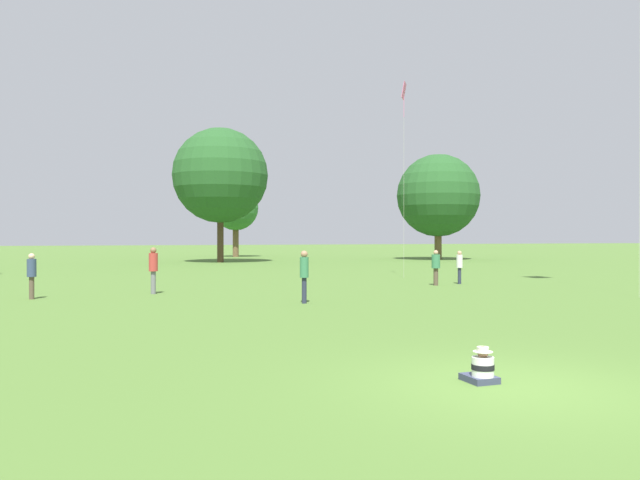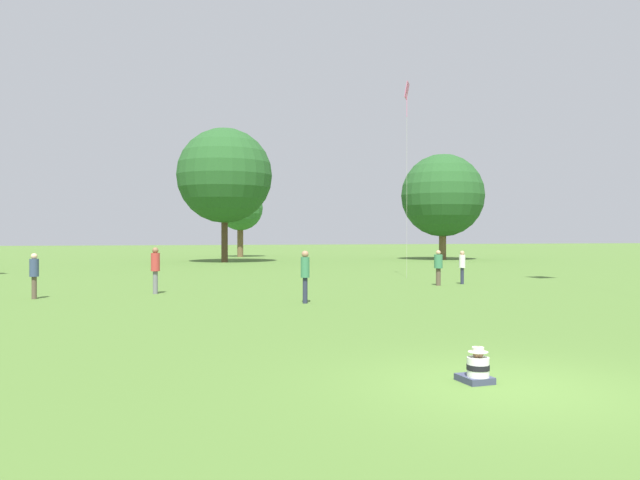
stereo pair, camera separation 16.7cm
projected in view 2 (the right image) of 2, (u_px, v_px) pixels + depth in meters
ground_plane at (508, 387)px, 9.06m from camera, size 300.00×300.00×0.00m
seated_toddler at (477, 369)px, 9.32m from camera, size 0.42×0.53×0.55m
person_standing_0 at (34, 272)px, 21.81m from camera, size 0.42×0.42×1.60m
person_standing_1 at (462, 264)px, 28.59m from camera, size 0.34×0.34×1.53m
person_standing_2 at (155, 266)px, 23.74m from camera, size 0.46×0.46×1.78m
person_standing_3 at (305, 271)px, 20.38m from camera, size 0.31×0.31×1.73m
person_standing_4 at (438, 265)px, 27.77m from camera, size 0.45×0.45×1.58m
kite_2 at (407, 98)px, 32.78m from camera, size 0.60×0.80×10.29m
distant_tree_0 at (443, 196)px, 58.30m from camera, size 7.74×7.74×9.90m
distant_tree_1 at (240, 208)px, 66.40m from camera, size 4.81×4.81×7.63m
distant_tree_2 at (224, 176)px, 52.32m from camera, size 7.97×7.97×11.29m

